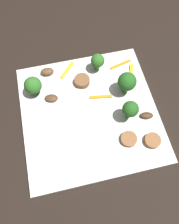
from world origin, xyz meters
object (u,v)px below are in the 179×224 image
sausage_slice_2 (82,81)px  pepper_strip_2 (101,97)px  fork (72,138)px  broccoli_floret_3 (33,86)px  broccoli_floret_0 (98,61)px  sausage_slice_0 (129,139)px  plate (90,113)px  mushroom_2 (147,115)px  sausage_slice_1 (152,141)px  mushroom_1 (51,98)px  broccoli_floret_2 (127,82)px  pepper_strip_1 (120,64)px  pepper_strip_0 (131,76)px  mushroom_0 (47,72)px  broccoli_floret_1 (130,109)px  pepper_strip_3 (67,70)px

sausage_slice_2 → pepper_strip_2: (-0.03, 0.04, -0.01)m
fork → broccoli_floret_3: size_ratio=3.83×
broccoli_floret_0 → sausage_slice_0: broccoli_floret_0 is taller
plate → mushroom_2: size_ratio=10.33×
sausage_slice_1 → mushroom_1: 0.22m
broccoli_floret_2 → pepper_strip_1: bearing=-98.8°
plate → sausage_slice_0: size_ratio=8.70×
pepper_strip_0 → pepper_strip_2: bearing=25.4°
mushroom_0 → mushroom_1: 0.07m
plate → sausage_slice_0: sausage_slice_0 is taller
fork → broccoli_floret_1: size_ratio=3.31×
pepper_strip_0 → mushroom_2: bearing=90.8°
pepper_strip_2 → pepper_strip_3: same height
broccoli_floret_0 → sausage_slice_2: broccoli_floret_0 is taller
plate → broccoli_floret_3: 0.13m
sausage_slice_2 → pepper_strip_2: sausage_slice_2 is taller
mushroom_2 → pepper_strip_2: bearing=-38.7°
mushroom_2 → pepper_strip_1: mushroom_2 is taller
fork → pepper_strip_3: bearing=-100.4°
mushroom_1 → pepper_strip_2: size_ratio=0.59×
broccoli_floret_0 → pepper_strip_3: broccoli_floret_0 is taller
plate → fork: 0.07m
broccoli_floret_0 → mushroom_2: bearing=117.3°
broccoli_floret_1 → pepper_strip_3: bearing=-54.6°
pepper_strip_2 → broccoli_floret_2: bearing=-175.7°
plate → mushroom_0: size_ratio=9.47×
fork → broccoli_floret_1: bearing=-174.3°
mushroom_0 → pepper_strip_3: (-0.04, 0.00, -0.00)m
plate → pepper_strip_3: size_ratio=5.77×
broccoli_floret_3 → sausage_slice_1: size_ratio=1.51×
mushroom_1 → mushroom_2: (-0.18, 0.08, 0.00)m
sausage_slice_1 → pepper_strip_0: 0.15m
sausage_slice_0 → pepper_strip_3: bearing=-65.1°
pepper_strip_2 → sausage_slice_0: bearing=105.7°
pepper_strip_1 → broccoli_floret_3: bearing=8.2°
broccoli_floret_2 → pepper_strip_0: bearing=-126.9°
broccoli_floret_3 → pepper_strip_3: broccoli_floret_3 is taller
broccoli_floret_0 → mushroom_2: (-0.07, 0.14, -0.02)m
broccoli_floret_0 → broccoli_floret_2: 0.08m
pepper_strip_0 → pepper_strip_1: bearing=-67.4°
broccoli_floret_3 → pepper_strip_1: size_ratio=0.91×
broccoli_floret_2 → mushroom_2: broccoli_floret_2 is taller
pepper_strip_1 → broccoli_floret_1: bearing=80.1°
fork → pepper_strip_2: (-0.08, -0.08, 0.00)m
sausage_slice_1 → pepper_strip_1: bearing=-87.3°
fork → plate: bearing=-137.1°
mushroom_2 → pepper_strip_2: 0.10m
mushroom_0 → sausage_slice_1: bearing=130.8°
mushroom_2 → pepper_strip_3: bearing=-46.9°
pepper_strip_1 → sausage_slice_0: bearing=78.8°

